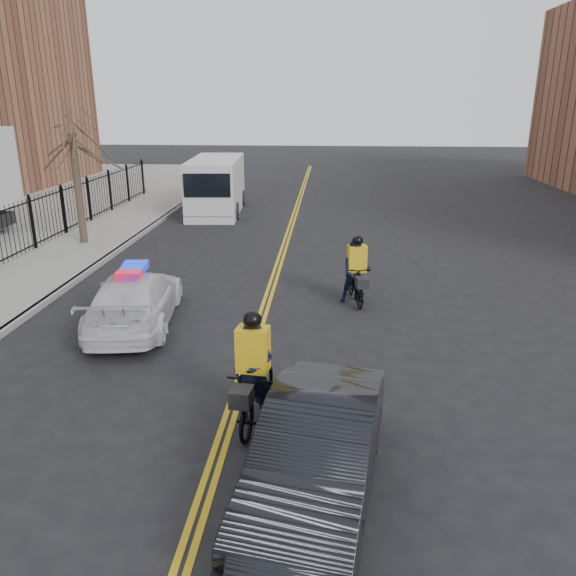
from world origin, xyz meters
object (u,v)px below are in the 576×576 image
at_px(cyclist_near, 254,383).
at_px(cyclist_far, 356,276).
at_px(police_cruiser, 135,299).
at_px(cargo_van, 216,187).
at_px(dark_sedan, 317,453).

xyz_separation_m(cyclist_near, cyclist_far, (2.00, 6.14, 0.04)).
distance_m(police_cruiser, cyclist_far, 5.83).
distance_m(cargo_van, cyclist_near, 19.16).
distance_m(dark_sedan, cyclist_far, 8.12).
bearing_deg(cyclist_near, cargo_van, 110.62).
bearing_deg(cyclist_near, police_cruiser, 137.63).
bearing_deg(dark_sedan, cyclist_far, 92.95).
height_order(police_cruiser, cyclist_near, cyclist_near).
bearing_deg(cargo_van, dark_sedan, -79.23).
bearing_deg(cyclist_far, cyclist_near, -118.15).
height_order(dark_sedan, cyclist_near, cyclist_near).
xyz_separation_m(police_cruiser, cyclist_near, (3.47, -4.13, 0.03)).
distance_m(dark_sedan, cargo_van, 21.30).
bearing_deg(police_cruiser, cargo_van, -94.05).
bearing_deg(cyclist_far, cargo_van, 106.63).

